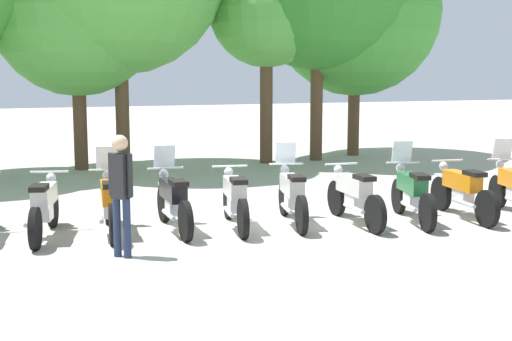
{
  "coord_description": "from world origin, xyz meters",
  "views": [
    {
      "loc": [
        -4.16,
        -10.99,
        2.65
      ],
      "look_at": [
        0.0,
        0.5,
        0.9
      ],
      "focal_mm": 49.88,
      "sensor_mm": 36.0,
      "label": 1
    }
  ],
  "objects_px": {
    "motorcycle_4": "(235,198)",
    "motorcycle_7": "(412,192)",
    "motorcycle_2": "(110,202)",
    "motorcycle_3": "(173,200)",
    "motorcycle_8": "(462,190)",
    "person_0": "(121,186)",
    "tree_6": "(356,11)",
    "tree_4": "(266,10)",
    "motorcycle_6": "(354,195)",
    "motorcycle_1": "(44,206)",
    "motorcycle_5": "(292,194)",
    "tree_2": "(76,11)"
  },
  "relations": [
    {
      "from": "motorcycle_6",
      "to": "tree_6",
      "type": "distance_m",
      "value": 10.69
    },
    {
      "from": "motorcycle_4",
      "to": "person_0",
      "type": "relative_size",
      "value": 1.25
    },
    {
      "from": "motorcycle_2",
      "to": "motorcycle_4",
      "type": "height_order",
      "value": "motorcycle_2"
    },
    {
      "from": "person_0",
      "to": "motorcycle_6",
      "type": "bearing_deg",
      "value": -32.93
    },
    {
      "from": "person_0",
      "to": "tree_6",
      "type": "distance_m",
      "value": 13.47
    },
    {
      "from": "motorcycle_2",
      "to": "motorcycle_8",
      "type": "distance_m",
      "value": 6.17
    },
    {
      "from": "motorcycle_2",
      "to": "tree_6",
      "type": "relative_size",
      "value": 0.31
    },
    {
      "from": "tree_4",
      "to": "motorcycle_1",
      "type": "bearing_deg",
      "value": -131.84
    },
    {
      "from": "motorcycle_4",
      "to": "motorcycle_7",
      "type": "bearing_deg",
      "value": -91.84
    },
    {
      "from": "motorcycle_4",
      "to": "tree_4",
      "type": "bearing_deg",
      "value": -15.27
    },
    {
      "from": "person_0",
      "to": "tree_2",
      "type": "xyz_separation_m",
      "value": [
        0.45,
        9.29,
        3.1
      ]
    },
    {
      "from": "tree_6",
      "to": "tree_4",
      "type": "bearing_deg",
      "value": -165.99
    },
    {
      "from": "motorcycle_7",
      "to": "tree_2",
      "type": "bearing_deg",
      "value": 42.42
    },
    {
      "from": "motorcycle_2",
      "to": "motorcycle_3",
      "type": "height_order",
      "value": "same"
    },
    {
      "from": "motorcycle_4",
      "to": "motorcycle_6",
      "type": "bearing_deg",
      "value": -92.09
    },
    {
      "from": "motorcycle_4",
      "to": "motorcycle_7",
      "type": "xyz_separation_m",
      "value": [
        3.06,
        -0.59,
        0.01
      ]
    },
    {
      "from": "motorcycle_1",
      "to": "tree_4",
      "type": "height_order",
      "value": "tree_4"
    },
    {
      "from": "motorcycle_1",
      "to": "motorcycle_5",
      "type": "height_order",
      "value": "motorcycle_5"
    },
    {
      "from": "motorcycle_5",
      "to": "motorcycle_8",
      "type": "xyz_separation_m",
      "value": [
        3.05,
        -0.6,
        -0.01
      ]
    },
    {
      "from": "motorcycle_1",
      "to": "motorcycle_2",
      "type": "relative_size",
      "value": 0.98
    },
    {
      "from": "motorcycle_6",
      "to": "tree_6",
      "type": "relative_size",
      "value": 0.32
    },
    {
      "from": "motorcycle_4",
      "to": "tree_6",
      "type": "xyz_separation_m",
      "value": [
        6.64,
        8.43,
        3.88
      ]
    },
    {
      "from": "motorcycle_3",
      "to": "motorcycle_7",
      "type": "bearing_deg",
      "value": -100.17
    },
    {
      "from": "motorcycle_1",
      "to": "motorcycle_7",
      "type": "height_order",
      "value": "motorcycle_7"
    },
    {
      "from": "motorcycle_1",
      "to": "tree_6",
      "type": "xyz_separation_m",
      "value": [
        9.69,
        8.06,
        3.88
      ]
    },
    {
      "from": "person_0",
      "to": "motorcycle_4",
      "type": "bearing_deg",
      "value": -13.66
    },
    {
      "from": "motorcycle_5",
      "to": "tree_4",
      "type": "bearing_deg",
      "value": -5.91
    },
    {
      "from": "motorcycle_1",
      "to": "motorcycle_5",
      "type": "relative_size",
      "value": 0.99
    },
    {
      "from": "motorcycle_8",
      "to": "tree_4",
      "type": "distance_m",
      "value": 9.11
    },
    {
      "from": "motorcycle_2",
      "to": "motorcycle_3",
      "type": "relative_size",
      "value": 1.0
    },
    {
      "from": "motorcycle_2",
      "to": "motorcycle_6",
      "type": "height_order",
      "value": "motorcycle_2"
    },
    {
      "from": "motorcycle_1",
      "to": "tree_4",
      "type": "distance_m",
      "value": 10.45
    },
    {
      "from": "motorcycle_5",
      "to": "motorcycle_7",
      "type": "height_order",
      "value": "same"
    },
    {
      "from": "motorcycle_1",
      "to": "tree_4",
      "type": "bearing_deg",
      "value": -28.49
    },
    {
      "from": "motorcycle_5",
      "to": "tree_6",
      "type": "xyz_separation_m",
      "value": [
        5.62,
        8.47,
        3.87
      ]
    },
    {
      "from": "motorcycle_8",
      "to": "motorcycle_6",
      "type": "bearing_deg",
      "value": 88.81
    },
    {
      "from": "motorcycle_1",
      "to": "tree_6",
      "type": "relative_size",
      "value": 0.31
    },
    {
      "from": "motorcycle_6",
      "to": "person_0",
      "type": "bearing_deg",
      "value": 104.47
    },
    {
      "from": "motorcycle_1",
      "to": "tree_6",
      "type": "distance_m",
      "value": 13.18
    },
    {
      "from": "person_0",
      "to": "motorcycle_2",
      "type": "bearing_deg",
      "value": 43.12
    },
    {
      "from": "motorcycle_3",
      "to": "tree_4",
      "type": "relative_size",
      "value": 0.37
    },
    {
      "from": "motorcycle_3",
      "to": "motorcycle_7",
      "type": "distance_m",
      "value": 4.14
    },
    {
      "from": "person_0",
      "to": "tree_2",
      "type": "relative_size",
      "value": 0.28
    },
    {
      "from": "motorcycle_7",
      "to": "motorcycle_5",
      "type": "bearing_deg",
      "value": 88.7
    },
    {
      "from": "person_0",
      "to": "tree_6",
      "type": "bearing_deg",
      "value": 3.28
    },
    {
      "from": "tree_2",
      "to": "tree_6",
      "type": "bearing_deg",
      "value": 2.76
    },
    {
      "from": "motorcycle_2",
      "to": "motorcycle_3",
      "type": "xyz_separation_m",
      "value": [
        1.01,
        -0.16,
        0.0
      ]
    },
    {
      "from": "motorcycle_3",
      "to": "tree_6",
      "type": "distance_m",
      "value": 11.93
    },
    {
      "from": "motorcycle_2",
      "to": "tree_4",
      "type": "bearing_deg",
      "value": -31.17
    },
    {
      "from": "motorcycle_2",
      "to": "motorcycle_6",
      "type": "bearing_deg",
      "value": -94.24
    }
  ]
}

